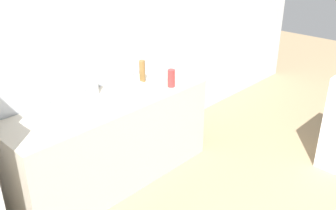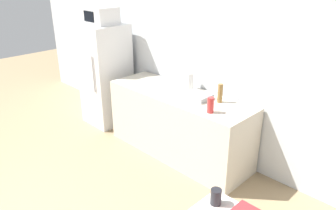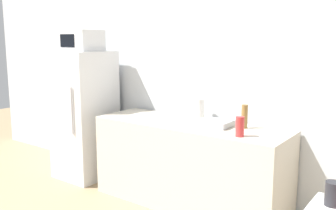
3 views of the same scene
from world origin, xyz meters
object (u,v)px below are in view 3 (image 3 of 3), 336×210
object	(u,v)px
microwave	(82,41)
jar	(333,194)
bottle_tall	(244,117)
bottle_short	(240,127)
refrigerator	(85,115)
paper_towel_roll	(199,109)

from	to	relation	value
microwave	jar	distance (m)	3.67
bottle_tall	jar	size ratio (longest dim) A/B	2.17
bottle_tall	bottle_short	size ratio (longest dim) A/B	1.28
refrigerator	bottle_short	xyz separation A→B (m)	(2.21, -0.14, 0.18)
refrigerator	paper_towel_roll	world-z (taller)	refrigerator
microwave	bottle_short	xyz separation A→B (m)	(2.21, -0.13, -0.75)
bottle_tall	bottle_short	xyz separation A→B (m)	(0.10, -0.32, -0.03)
jar	bottle_tall	bearing A→B (deg)	125.42
refrigerator	bottle_short	bearing A→B (deg)	-3.49
bottle_tall	bottle_short	world-z (taller)	bottle_tall
bottle_short	paper_towel_roll	world-z (taller)	paper_towel_roll
jar	refrigerator	bearing A→B (deg)	155.84
bottle_short	microwave	bearing A→B (deg)	176.54
microwave	paper_towel_roll	distance (m)	1.73
refrigerator	jar	distance (m)	3.62
jar	paper_towel_roll	bearing A→B (deg)	135.00
bottle_tall	refrigerator	bearing A→B (deg)	-174.94
bottle_short	jar	world-z (taller)	jar
microwave	jar	size ratio (longest dim) A/B	4.24
bottle_tall	paper_towel_roll	xyz separation A→B (m)	(-0.57, 0.09, -0.00)
refrigerator	microwave	bearing A→B (deg)	-107.46
refrigerator	bottle_tall	distance (m)	2.13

